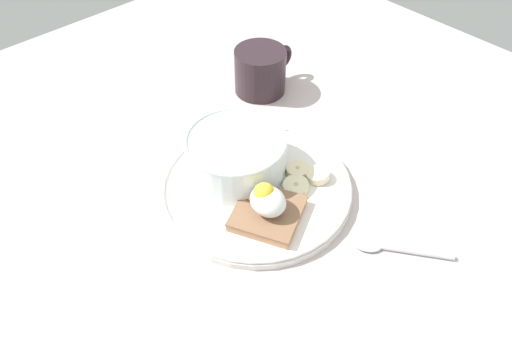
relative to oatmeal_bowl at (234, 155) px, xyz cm
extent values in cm
cube|color=beige|center=(4.07, 0.29, -5.16)|extent=(120.00, 120.00, 2.00)
cylinder|color=white|center=(4.07, 0.29, -3.66)|extent=(26.55, 26.55, 1.00)
torus|color=white|center=(4.07, 0.29, -2.86)|extent=(26.35, 26.35, 0.60)
cylinder|color=white|center=(0.00, 0.00, -0.27)|extent=(13.88, 13.88, 5.79)
torus|color=white|center=(0.00, 0.00, 2.63)|extent=(14.08, 14.08, 0.60)
cylinder|color=beige|center=(0.00, 0.00, -0.44)|extent=(12.48, 12.48, 5.04)
ellipsoid|color=beige|center=(0.00, 0.00, 1.88)|extent=(11.85, 11.85, 1.20)
ellipsoid|color=tan|center=(0.98, -0.22, 2.25)|extent=(2.05, 1.84, 0.74)
ellipsoid|color=tan|center=(2.15, 1.05, 2.26)|extent=(2.03, 2.03, 0.75)
ellipsoid|color=olive|center=(-0.26, 1.14, 2.24)|extent=(1.90, 1.98, 0.72)
ellipsoid|color=tan|center=(-0.30, 0.36, 2.13)|extent=(1.34, 1.05, 0.50)
ellipsoid|color=tan|center=(-1.78, 1.06, 2.25)|extent=(1.89, 1.42, 0.73)
cube|color=#8A6347|center=(9.20, -2.44, -1.92)|extent=(11.20, 11.20, 0.30)
cube|color=tan|center=(9.20, -2.44, -2.49)|extent=(10.98, 10.98, 1.34)
ellipsoid|color=white|center=(9.20, -2.44, -0.05)|extent=(4.97, 4.24, 3.54)
sphere|color=yellow|center=(8.52, -2.47, 0.87)|extent=(2.84, 2.84, 2.84)
ellipsoid|color=yellow|center=(5.82, -2.61, -1.62)|extent=(1.85, 1.29, 0.36)
cylinder|color=beige|center=(6.20, 6.29, -2.64)|extent=(4.64, 4.64, 1.08)
cylinder|color=#BFAF8A|center=(6.20, 6.29, -2.15)|extent=(0.83, 0.83, 0.14)
cylinder|color=#F9EAC2|center=(8.91, 7.61, -2.51)|extent=(4.56, 4.50, 1.57)
cylinder|color=#C2B697|center=(8.91, 7.61, -1.99)|extent=(0.81, 0.81, 0.22)
cylinder|color=#F5EAB9|center=(8.20, 3.88, -2.66)|extent=(4.06, 4.12, 1.17)
cylinder|color=#BFB790|center=(8.20, 3.88, -2.24)|extent=(0.73, 0.74, 0.18)
cylinder|color=#2E2026|center=(-12.91, 17.03, -0.37)|extent=(8.63, 8.63, 7.59)
cylinder|color=#3B2211|center=(-12.91, 17.03, 2.51)|extent=(7.33, 7.33, 0.40)
torus|color=#2E2026|center=(-12.98, 22.34, 0.01)|extent=(1.06, 4.35, 4.34)
cylinder|color=silver|center=(24.88, 7.14, -3.76)|extent=(8.96, 6.83, 0.80)
ellipsoid|color=silver|center=(20.63, 4.05, -3.76)|extent=(4.32, 4.06, 0.70)
camera|label=1|loc=(38.69, -31.94, 46.87)|focal=35.00mm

